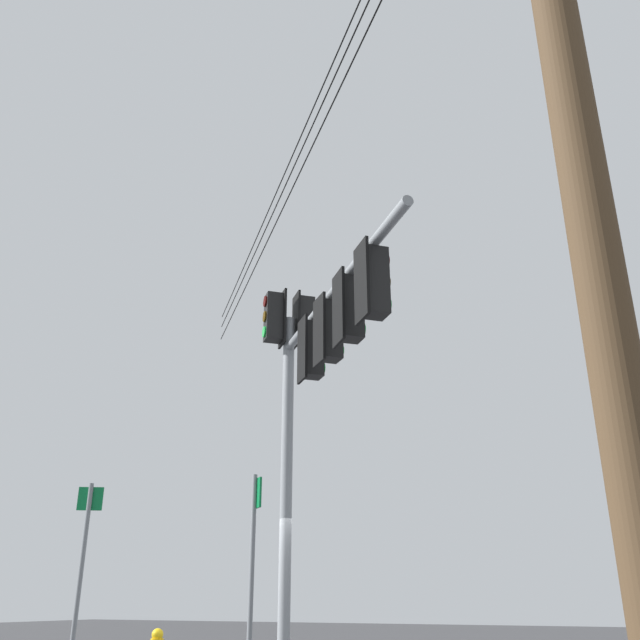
% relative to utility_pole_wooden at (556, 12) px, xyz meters
% --- Properties ---
extents(signal_mast_assembly, '(4.02, 4.29, 6.56)m').
position_rel_utility_pole_wooden_xyz_m(signal_mast_assembly, '(4.45, -5.18, -0.43)').
color(signal_mast_assembly, gray).
rests_on(signal_mast_assembly, ground).
extents(utility_pole_wooden, '(1.00, 1.95, 10.11)m').
position_rel_utility_pole_wooden_xyz_m(utility_pole_wooden, '(0.00, 0.00, 0.00)').
color(utility_pole_wooden, '#4C3823').
rests_on(utility_pole_wooden, ground).
extents(route_sign_primary, '(0.33, 0.21, 2.90)m').
position_rel_utility_pole_wooden_xyz_m(route_sign_primary, '(7.58, -4.02, -3.42)').
color(route_sign_primary, slate).
rests_on(route_sign_primary, ground).
extents(route_sign_secondary, '(0.26, 0.24, 2.92)m').
position_rel_utility_pole_wooden_xyz_m(route_sign_secondary, '(4.99, -4.48, -3.41)').
color(route_sign_secondary, slate).
rests_on(route_sign_secondary, ground).
extents(overhead_wire_span, '(11.99, 13.81, 1.56)m').
position_rel_utility_pole_wooden_xyz_m(overhead_wire_span, '(5.98, -6.90, 4.09)').
color(overhead_wire_span, black).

